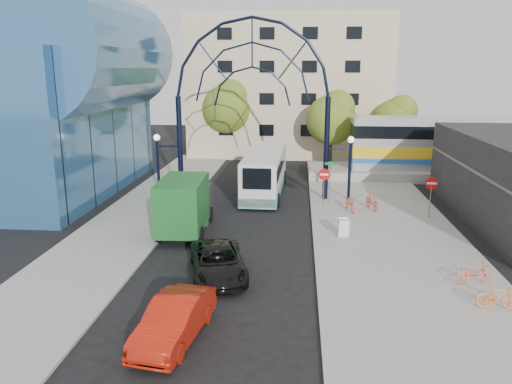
# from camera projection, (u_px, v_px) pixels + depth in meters

# --- Properties ---
(ground) EXTENTS (120.00, 120.00, 0.00)m
(ground) POSITION_uv_depth(u_px,v_px,m) (222.00, 281.00, 21.15)
(ground) COLOR black
(ground) RESTS_ON ground
(sidewalk_east) EXTENTS (8.00, 56.00, 0.12)m
(sidewalk_east) POSITION_uv_depth(u_px,v_px,m) (396.00, 252.00, 24.33)
(sidewalk_east) COLOR gray
(sidewalk_east) RESTS_ON ground
(plaza_west) EXTENTS (5.00, 50.00, 0.12)m
(plaza_west) POSITION_uv_depth(u_px,v_px,m) (122.00, 231.00, 27.48)
(plaza_west) COLOR gray
(plaza_west) RESTS_ON ground
(gateway_arch) EXTENTS (13.64, 0.44, 12.10)m
(gateway_arch) POSITION_uv_depth(u_px,v_px,m) (252.00, 72.00, 32.64)
(gateway_arch) COLOR black
(gateway_arch) RESTS_ON ground
(stop_sign) EXTENTS (0.80, 0.07, 2.50)m
(stop_sign) POSITION_uv_depth(u_px,v_px,m) (324.00, 178.00, 31.88)
(stop_sign) COLOR slate
(stop_sign) RESTS_ON sidewalk_east
(do_not_enter_sign) EXTENTS (0.76, 0.07, 2.48)m
(do_not_enter_sign) POSITION_uv_depth(u_px,v_px,m) (431.00, 187.00, 29.43)
(do_not_enter_sign) COLOR slate
(do_not_enter_sign) RESTS_ON sidewalk_east
(street_name_sign) EXTENTS (0.70, 0.70, 2.80)m
(street_name_sign) POSITION_uv_depth(u_px,v_px,m) (330.00, 174.00, 32.39)
(street_name_sign) COLOR slate
(street_name_sign) RESTS_ON sidewalk_east
(sandwich_board) EXTENTS (0.55, 0.61, 0.99)m
(sandwich_board) POSITION_uv_depth(u_px,v_px,m) (344.00, 226.00, 26.28)
(sandwich_board) COLOR white
(sandwich_board) RESTS_ON sidewalk_east
(transit_hall) EXTENTS (16.50, 18.00, 14.50)m
(transit_hall) POSITION_uv_depth(u_px,v_px,m) (39.00, 99.00, 35.33)
(transit_hall) COLOR #2E5E8D
(transit_hall) RESTS_ON ground
(apartment_block) EXTENTS (20.00, 12.10, 14.00)m
(apartment_block) POSITION_uv_depth(u_px,v_px,m) (289.00, 86.00, 53.13)
(apartment_block) COLOR #C6B18A
(apartment_block) RESTS_ON ground
(train_platform) EXTENTS (32.00, 5.00, 0.80)m
(train_platform) POSITION_uv_depth(u_px,v_px,m) (505.00, 175.00, 40.66)
(train_platform) COLOR gray
(train_platform) RESTS_ON ground
(train_car) EXTENTS (25.10, 3.05, 4.20)m
(train_car) POSITION_uv_depth(u_px,v_px,m) (509.00, 144.00, 40.06)
(train_car) COLOR #B7B7BC
(train_car) RESTS_ON train_platform
(tree_north_a) EXTENTS (4.48, 4.48, 7.00)m
(tree_north_a) POSITION_uv_depth(u_px,v_px,m) (333.00, 117.00, 44.61)
(tree_north_a) COLOR #382314
(tree_north_a) RESTS_ON ground
(tree_north_b) EXTENTS (5.12, 5.12, 8.00)m
(tree_north_b) POSITION_uv_depth(u_px,v_px,m) (228.00, 106.00, 49.16)
(tree_north_b) COLOR #382314
(tree_north_b) RESTS_ON ground
(tree_north_c) EXTENTS (4.16, 4.16, 6.50)m
(tree_north_c) POSITION_uv_depth(u_px,v_px,m) (397.00, 119.00, 46.12)
(tree_north_c) COLOR #382314
(tree_north_c) RESTS_ON ground
(city_bus) EXTENTS (2.82, 11.06, 3.02)m
(city_bus) POSITION_uv_depth(u_px,v_px,m) (265.00, 171.00, 36.27)
(city_bus) COLOR silver
(city_bus) RESTS_ON ground
(green_truck) EXTENTS (2.59, 6.26, 3.11)m
(green_truck) POSITION_uv_depth(u_px,v_px,m) (186.00, 204.00, 27.37)
(green_truck) COLOR black
(green_truck) RESTS_ON ground
(black_suv) EXTENTS (3.35, 5.23, 1.34)m
(black_suv) POSITION_uv_depth(u_px,v_px,m) (218.00, 262.00, 21.52)
(black_suv) COLOR black
(black_suv) RESTS_ON ground
(red_sedan) EXTENTS (2.18, 4.54, 1.43)m
(red_sedan) POSITION_uv_depth(u_px,v_px,m) (174.00, 320.00, 16.44)
(red_sedan) COLOR #AB180A
(red_sedan) RESTS_ON ground
(bike_near_a) EXTENTS (0.96, 1.94, 0.97)m
(bike_near_a) POSITION_uv_depth(u_px,v_px,m) (350.00, 203.00, 31.22)
(bike_near_a) COLOR #D6462A
(bike_near_a) RESTS_ON sidewalk_east
(bike_near_b) EXTENTS (1.01, 1.88, 1.09)m
(bike_near_b) POSITION_uv_depth(u_px,v_px,m) (372.00, 201.00, 31.47)
(bike_near_b) COLOR #E4472D
(bike_near_b) RESTS_ON sidewalk_east
(bike_far_a) EXTENTS (1.65, 0.83, 0.83)m
(bike_far_a) POSITION_uv_depth(u_px,v_px,m) (474.00, 273.00, 20.66)
(bike_far_a) COLOR #FD5032
(bike_far_a) RESTS_ON sidewalk_east
(bike_far_b) EXTENTS (1.54, 0.47, 0.92)m
(bike_far_b) POSITION_uv_depth(u_px,v_px,m) (498.00, 297.00, 18.39)
(bike_far_b) COLOR orange
(bike_far_b) RESTS_ON sidewalk_east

